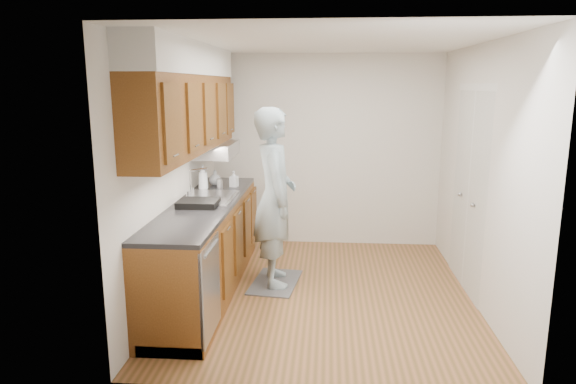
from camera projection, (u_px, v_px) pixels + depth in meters
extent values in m
plane|color=#935C38|center=(322.00, 293.00, 5.30)|extent=(3.50, 3.50, 0.00)
plane|color=white|center=(326.00, 42.00, 4.78)|extent=(3.50, 3.50, 0.00)
cube|color=silver|center=(174.00, 172.00, 5.15)|extent=(0.02, 3.50, 2.50)
cube|color=silver|center=(480.00, 176.00, 4.92)|extent=(0.02, 3.50, 2.50)
cube|color=silver|center=(325.00, 151.00, 6.75)|extent=(3.00, 0.02, 2.50)
cube|color=brown|center=(206.00, 248.00, 5.29)|extent=(0.60, 2.80, 0.90)
cube|color=black|center=(203.00, 204.00, 5.20)|extent=(0.63, 2.80, 0.04)
cube|color=#B2B2B7|center=(209.00, 203.00, 5.40)|extent=(0.48, 0.68, 0.14)
cube|color=#B2B2B7|center=(209.00, 198.00, 5.39)|extent=(0.52, 0.72, 0.01)
cube|color=#B2B2B7|center=(210.00, 288.00, 4.19)|extent=(0.03, 0.60, 0.80)
cube|color=brown|center=(188.00, 114.00, 5.02)|extent=(0.33, 2.80, 0.75)
cube|color=silver|center=(186.00, 59.00, 4.91)|extent=(0.35, 2.80, 0.30)
cube|color=#A5A5AA|center=(215.00, 150.00, 5.94)|extent=(0.46, 0.75, 0.16)
cube|color=silver|center=(469.00, 192.00, 5.26)|extent=(0.02, 1.22, 2.05)
cube|color=slate|center=(275.00, 282.00, 5.56)|extent=(0.56, 0.84, 0.01)
imported|color=#92A8B2|center=(275.00, 186.00, 5.34)|extent=(0.64, 0.83, 2.12)
imported|color=white|center=(203.00, 178.00, 5.76)|extent=(0.14, 0.14, 0.29)
imported|color=white|center=(234.00, 179.00, 5.97)|extent=(0.10, 0.11, 0.19)
imported|color=white|center=(215.00, 177.00, 6.08)|extent=(0.17, 0.17, 0.18)
cylinder|color=#A5A5AA|center=(220.00, 184.00, 5.80)|extent=(0.08, 0.08, 0.13)
cube|color=black|center=(198.00, 203.00, 5.02)|extent=(0.39, 0.33, 0.06)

